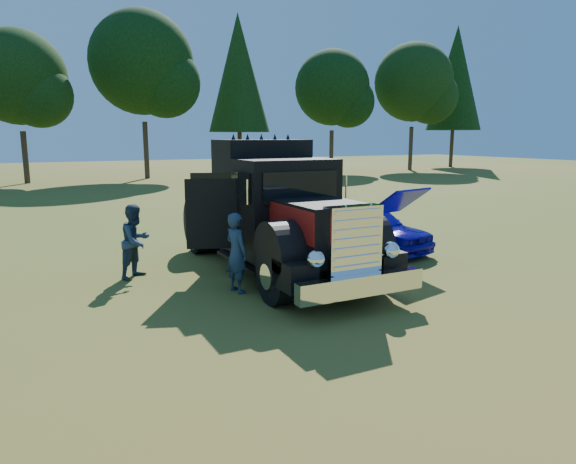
# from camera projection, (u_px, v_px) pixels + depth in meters

# --- Properties ---
(ground) EXTENTS (120.00, 120.00, 0.00)m
(ground) POSITION_uv_depth(u_px,v_px,m) (261.00, 295.00, 10.10)
(ground) COLOR #385C1B
(ground) RESTS_ON ground
(treeline) EXTENTS (72.10, 24.04, 13.84)m
(treeline) POSITION_uv_depth(u_px,v_px,m) (42.00, 60.00, 31.61)
(treeline) COLOR #2D2116
(treeline) RESTS_ON ground
(diamond_t_truck) EXTENTS (3.32, 7.16, 3.00)m
(diamond_t_truck) POSITION_uv_depth(u_px,v_px,m) (277.00, 217.00, 11.60)
(diamond_t_truck) COLOR black
(diamond_t_truck) RESTS_ON ground
(hotrod_coupe) EXTENTS (2.26, 4.18, 1.89)m
(hotrod_coupe) POSITION_uv_depth(u_px,v_px,m) (370.00, 228.00, 13.95)
(hotrod_coupe) COLOR #0B08B6
(hotrod_coupe) RESTS_ON ground
(spectator_near) EXTENTS (0.51, 0.66, 1.61)m
(spectator_near) POSITION_uv_depth(u_px,v_px,m) (237.00, 253.00, 10.17)
(spectator_near) COLOR #1D2E43
(spectator_near) RESTS_ON ground
(spectator_far) EXTENTS (1.00, 0.97, 1.63)m
(spectator_far) POSITION_uv_depth(u_px,v_px,m) (136.00, 241.00, 11.25)
(spectator_far) COLOR #1F2549
(spectator_far) RESTS_ON ground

